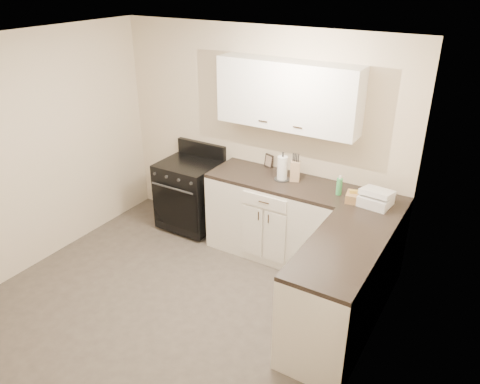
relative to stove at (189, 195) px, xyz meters
The scene contains 19 objects.
floor 1.73m from the stove, 61.97° to the right, with size 3.60×3.60×0.00m, color #473F38.
ceiling 2.64m from the stove, 61.97° to the right, with size 3.60×3.60×0.00m, color white.
wall_back 1.16m from the stove, 22.48° to the left, with size 3.60×3.60×0.00m, color beige.
wall_right 3.08m from the stove, 29.71° to the right, with size 3.60×3.60×0.00m, color beige.
wall_left 1.96m from the stove, 124.53° to the right, with size 3.60×3.60×0.00m, color beige.
base_cabinets_back 1.21m from the stove, ahead, with size 1.55×0.60×0.90m, color white.
base_cabinets_right 2.37m from the stove, 15.30° to the right, with size 0.60×1.90×0.90m, color white.
countertop_back 1.29m from the stove, ahead, with size 1.55×0.60×0.04m, color black.
countertop_right 2.41m from the stove, 15.30° to the right, with size 0.60×1.90×0.04m, color black.
upper_cabinets 1.84m from the stove, ahead, with size 1.55×0.30×0.70m, color white.
stove is the anchor object (origin of this frame).
knife_block 1.50m from the stove, ahead, with size 0.10×0.09×0.22m, color #D9B385.
paper_towel 1.39m from the stove, ahead, with size 0.11×0.11×0.27m, color white.
soap_bottle 1.99m from the stove, ahead, with size 0.06×0.06×0.18m, color #40A85A.
picture_frame 1.14m from the stove, 16.59° to the left, with size 0.12×0.02×0.15m, color black.
wicker_basket 2.21m from the stove, ahead, with size 0.27×0.18×0.09m, color tan.
countertop_grill 2.36m from the stove, ahead, with size 0.29×0.27×0.11m, color white.
oven_mitt_near 2.30m from the stove, 31.29° to the right, with size 0.02×0.16×0.28m, color black.
oven_mitt_far 2.22m from the stove, 27.66° to the right, with size 0.02×0.16×0.27m, color black.
Camera 1 is at (2.46, -2.70, 3.05)m, focal length 35.00 mm.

